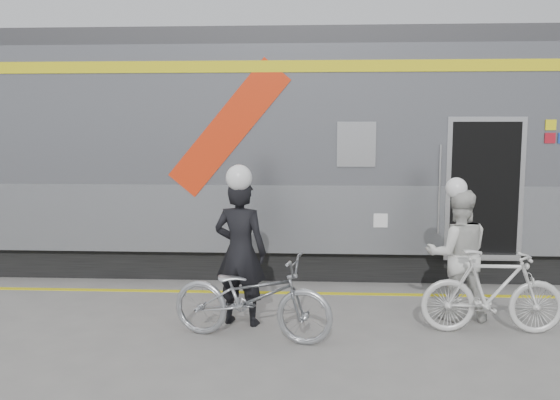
# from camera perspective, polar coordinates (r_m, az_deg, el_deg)

# --- Properties ---
(ground) EXTENTS (90.00, 90.00, 0.00)m
(ground) POSITION_cam_1_polar(r_m,az_deg,el_deg) (7.09, 4.18, -13.77)
(ground) COLOR slate
(ground) RESTS_ON ground
(train) EXTENTS (24.00, 3.17, 4.10)m
(train) POSITION_cam_1_polar(r_m,az_deg,el_deg) (10.85, 5.74, 4.55)
(train) COLOR black
(train) RESTS_ON ground
(safety_strip) EXTENTS (24.00, 0.12, 0.01)m
(safety_strip) POSITION_cam_1_polar(r_m,az_deg,el_deg) (9.13, 3.94, -8.95)
(safety_strip) COLOR yellow
(safety_strip) RESTS_ON ground
(man) EXTENTS (0.77, 0.59, 1.88)m
(man) POSITION_cam_1_polar(r_m,az_deg,el_deg) (7.57, -3.84, -5.01)
(man) COLOR black
(man) RESTS_ON ground
(bicycle_left) EXTENTS (2.07, 1.10, 1.03)m
(bicycle_left) POSITION_cam_1_polar(r_m,az_deg,el_deg) (7.12, -2.73, -9.28)
(bicycle_left) COLOR #9FA2A6
(bicycle_left) RESTS_ON ground
(woman) EXTENTS (0.84, 0.66, 1.72)m
(woman) POSITION_cam_1_polar(r_m,az_deg,el_deg) (8.12, 16.73, -5.06)
(woman) COLOR silver
(woman) RESTS_ON ground
(bicycle_right) EXTENTS (1.73, 0.50, 1.04)m
(bicycle_right) POSITION_cam_1_polar(r_m,az_deg,el_deg) (7.76, 19.77, -8.31)
(bicycle_right) COLOR silver
(bicycle_right) RESTS_ON ground
(helmet_man) EXTENTS (0.33, 0.33, 0.33)m
(helmet_man) POSITION_cam_1_polar(r_m,az_deg,el_deg) (7.42, -3.91, 3.33)
(helmet_man) COLOR white
(helmet_man) RESTS_ON man
(helmet_woman) EXTENTS (0.27, 0.27, 0.27)m
(helmet_woman) POSITION_cam_1_polar(r_m,az_deg,el_deg) (7.97, 16.98, 1.95)
(helmet_woman) COLOR white
(helmet_woman) RESTS_ON woman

